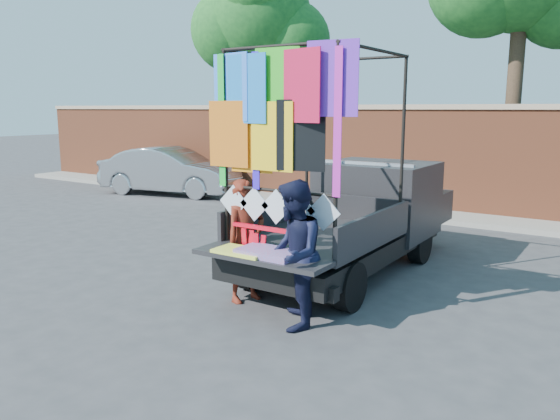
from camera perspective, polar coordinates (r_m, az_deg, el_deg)
The scene contains 9 objects.
ground at distance 7.53m, azimuth 2.07°, elevation -8.96°, with size 90.00×90.00×0.00m, color #38383A.
brick_wall at distance 13.62m, azimuth 17.70°, elevation 5.07°, with size 30.00×0.45×2.61m.
curb at distance 13.13m, azimuth 16.55°, elevation -0.65°, with size 30.00×1.20×0.12m, color gray.
tree_left at distance 17.64m, azimuth -2.29°, elevation 19.05°, with size 4.20×3.30×7.05m.
pickup_truck at distance 8.93m, azimuth 8.74°, elevation -0.49°, with size 2.05×5.16×3.25m.
sedan at distance 16.47m, azimuth -11.34°, elevation 4.03°, with size 1.47×4.22×1.39m, color #A6A8AD.
woman at distance 7.15m, azimuth -3.60°, elevation -3.24°, with size 0.59×0.39×1.62m, color maroon.
man at distance 6.28m, azimuth 1.37°, elevation -4.70°, with size 0.84×0.65×1.73m, color black.
streamer_bundle at distance 6.76m, azimuth -2.15°, elevation -3.64°, with size 1.06×0.07×0.72m.
Camera 1 is at (3.68, -6.06, 2.52)m, focal length 35.00 mm.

